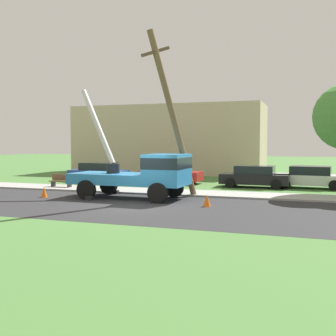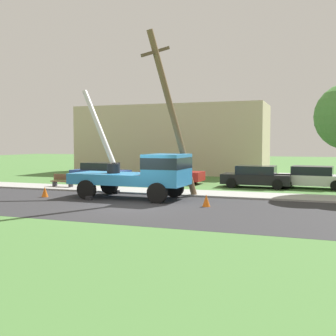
{
  "view_description": "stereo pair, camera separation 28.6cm",
  "coord_description": "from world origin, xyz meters",
  "px_view_note": "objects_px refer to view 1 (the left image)",
  "views": [
    {
      "loc": [
        7.69,
        -17.47,
        2.95
      ],
      "look_at": [
        0.76,
        2.63,
        1.63
      ],
      "focal_mm": 44.55,
      "sensor_mm": 36.0,
      "label": 1
    },
    {
      "loc": [
        7.96,
        -17.37,
        2.95
      ],
      "look_at": [
        0.76,
        2.63,
        1.63
      ],
      "focal_mm": 44.55,
      "sensor_mm": 36.0,
      "label": 2
    }
  ],
  "objects_px": {
    "traffic_cone_ahead": "(207,201)",
    "leaning_utility_pole": "(172,115)",
    "traffic_cone_behind": "(44,192)",
    "parked_sedan_black": "(255,176)",
    "parked_sedan_white": "(310,177)",
    "park_bench": "(62,181)",
    "parked_sedan_blue": "(98,172)",
    "parked_sedan_red": "(171,173)",
    "utility_truck": "(144,172)"
  },
  "relations": [
    {
      "from": "traffic_cone_behind",
      "to": "parked_sedan_white",
      "type": "relative_size",
      "value": 0.12
    },
    {
      "from": "leaning_utility_pole",
      "to": "traffic_cone_ahead",
      "type": "relative_size",
      "value": 15.28
    },
    {
      "from": "parked_sedan_black",
      "to": "traffic_cone_ahead",
      "type": "bearing_deg",
      "value": -96.4
    },
    {
      "from": "leaning_utility_pole",
      "to": "parked_sedan_red",
      "type": "relative_size",
      "value": 1.93
    },
    {
      "from": "parked_sedan_white",
      "to": "park_bench",
      "type": "xyz_separation_m",
      "value": [
        -15.08,
        -5.24,
        -0.25
      ]
    },
    {
      "from": "parked_sedan_blue",
      "to": "parked_sedan_red",
      "type": "relative_size",
      "value": 1.01
    },
    {
      "from": "utility_truck",
      "to": "parked_sedan_white",
      "type": "bearing_deg",
      "value": 44.94
    },
    {
      "from": "parked_sedan_red",
      "to": "parked_sedan_black",
      "type": "height_order",
      "value": "same"
    },
    {
      "from": "traffic_cone_ahead",
      "to": "leaning_utility_pole",
      "type": "bearing_deg",
      "value": 139.02
    },
    {
      "from": "utility_truck",
      "to": "traffic_cone_behind",
      "type": "height_order",
      "value": "utility_truck"
    },
    {
      "from": "parked_sedan_red",
      "to": "traffic_cone_behind",
      "type": "bearing_deg",
      "value": -113.08
    },
    {
      "from": "traffic_cone_behind",
      "to": "parked_sedan_black",
      "type": "bearing_deg",
      "value": 40.91
    },
    {
      "from": "parked_sedan_white",
      "to": "leaning_utility_pole",
      "type": "bearing_deg",
      "value": -131.83
    },
    {
      "from": "traffic_cone_ahead",
      "to": "parked_sedan_blue",
      "type": "height_order",
      "value": "parked_sedan_blue"
    },
    {
      "from": "utility_truck",
      "to": "parked_sedan_black",
      "type": "distance_m",
      "value": 8.92
    },
    {
      "from": "leaning_utility_pole",
      "to": "parked_sedan_white",
      "type": "relative_size",
      "value": 1.89
    },
    {
      "from": "utility_truck",
      "to": "parked_sedan_white",
      "type": "distance_m",
      "value": 11.59
    },
    {
      "from": "parked_sedan_blue",
      "to": "park_bench",
      "type": "xyz_separation_m",
      "value": [
        -0.03,
        -4.8,
        -0.25
      ]
    },
    {
      "from": "parked_sedan_black",
      "to": "leaning_utility_pole",
      "type": "bearing_deg",
      "value": -115.74
    },
    {
      "from": "leaning_utility_pole",
      "to": "traffic_cone_ahead",
      "type": "distance_m",
      "value": 5.14
    },
    {
      "from": "utility_truck",
      "to": "leaning_utility_pole",
      "type": "relative_size",
      "value": 0.79
    },
    {
      "from": "park_bench",
      "to": "traffic_cone_behind",
      "type": "bearing_deg",
      "value": -68.87
    },
    {
      "from": "utility_truck",
      "to": "traffic_cone_behind",
      "type": "distance_m",
      "value": 5.55
    },
    {
      "from": "traffic_cone_behind",
      "to": "parked_sedan_black",
      "type": "xyz_separation_m",
      "value": [
        10.04,
        8.7,
        0.43
      ]
    },
    {
      "from": "parked_sedan_red",
      "to": "leaning_utility_pole",
      "type": "bearing_deg",
      "value": -70.78
    },
    {
      "from": "leaning_utility_pole",
      "to": "traffic_cone_ahead",
      "type": "xyz_separation_m",
      "value": [
        2.35,
        -2.04,
        -4.1
      ]
    },
    {
      "from": "traffic_cone_behind",
      "to": "parked_sedan_blue",
      "type": "xyz_separation_m",
      "value": [
        -1.55,
        8.9,
        0.43
      ]
    },
    {
      "from": "parked_sedan_blue",
      "to": "park_bench",
      "type": "height_order",
      "value": "parked_sedan_blue"
    },
    {
      "from": "traffic_cone_behind",
      "to": "parked_sedan_white",
      "type": "height_order",
      "value": "parked_sedan_white"
    },
    {
      "from": "parked_sedan_blue",
      "to": "parked_sedan_black",
      "type": "distance_m",
      "value": 11.59
    },
    {
      "from": "parked_sedan_red",
      "to": "park_bench",
      "type": "distance_m",
      "value": 7.7
    },
    {
      "from": "park_bench",
      "to": "utility_truck",
      "type": "bearing_deg",
      "value": -23.06
    },
    {
      "from": "parked_sedan_blue",
      "to": "parked_sedan_white",
      "type": "relative_size",
      "value": 0.99
    },
    {
      "from": "traffic_cone_ahead",
      "to": "traffic_cone_behind",
      "type": "bearing_deg",
      "value": 178.01
    },
    {
      "from": "parked_sedan_white",
      "to": "parked_sedan_red",
      "type": "bearing_deg",
      "value": 179.66
    },
    {
      "from": "traffic_cone_ahead",
      "to": "traffic_cone_behind",
      "type": "relative_size",
      "value": 1.0
    },
    {
      "from": "parked_sedan_blue",
      "to": "parked_sedan_black",
      "type": "bearing_deg",
      "value": -0.99
    },
    {
      "from": "traffic_cone_behind",
      "to": "parked_sedan_white",
      "type": "bearing_deg",
      "value": 34.69
    },
    {
      "from": "leaning_utility_pole",
      "to": "parked_sedan_red",
      "type": "xyz_separation_m",
      "value": [
        -2.67,
        7.67,
        -3.66
      ]
    },
    {
      "from": "leaning_utility_pole",
      "to": "parked_sedan_black",
      "type": "bearing_deg",
      "value": 64.26
    },
    {
      "from": "parked_sedan_white",
      "to": "parked_sedan_black",
      "type": "bearing_deg",
      "value": -169.46
    },
    {
      "from": "parked_sedan_black",
      "to": "parked_sedan_white",
      "type": "relative_size",
      "value": 0.98
    },
    {
      "from": "parked_sedan_blue",
      "to": "traffic_cone_behind",
      "type": "bearing_deg",
      "value": -80.11
    },
    {
      "from": "utility_truck",
      "to": "park_bench",
      "type": "height_order",
      "value": "utility_truck"
    },
    {
      "from": "leaning_utility_pole",
      "to": "parked_sedan_black",
      "type": "xyz_separation_m",
      "value": [
        3.36,
        6.97,
        -3.66
      ]
    },
    {
      "from": "parked_sedan_blue",
      "to": "parked_sedan_red",
      "type": "height_order",
      "value": "same"
    },
    {
      "from": "traffic_cone_behind",
      "to": "parked_sedan_blue",
      "type": "bearing_deg",
      "value": 99.89
    },
    {
      "from": "traffic_cone_ahead",
      "to": "traffic_cone_behind",
      "type": "height_order",
      "value": "same"
    },
    {
      "from": "parked_sedan_blue",
      "to": "parked_sedan_red",
      "type": "distance_m",
      "value": 5.58
    },
    {
      "from": "leaning_utility_pole",
      "to": "parked_sedan_red",
      "type": "bearing_deg",
      "value": 109.22
    }
  ]
}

